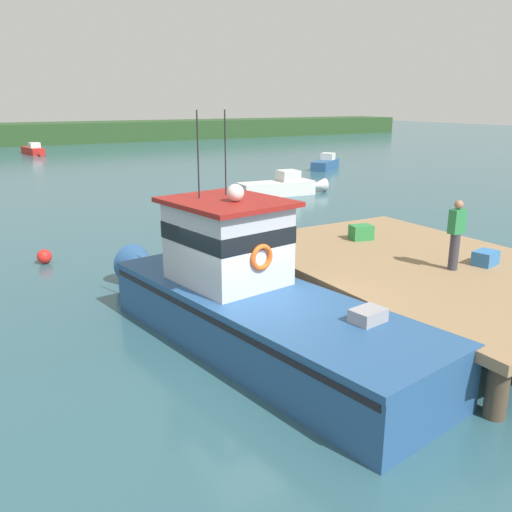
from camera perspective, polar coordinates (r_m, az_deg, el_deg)
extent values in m
plane|color=#2D5660|center=(11.35, -0.41, -9.96)|extent=(200.00, 200.00, 0.00)
cylinder|color=#4C3D2D|center=(9.78, 24.08, -12.70)|extent=(0.36, 0.36, 1.00)
cylinder|color=#4C3D2D|center=(15.51, -0.97, -0.73)|extent=(0.36, 0.36, 1.00)
cylinder|color=#4C3D2D|center=(18.53, 13.17, 1.64)|extent=(0.36, 0.36, 1.00)
cube|color=#937551|center=(13.82, 17.08, -0.97)|extent=(6.00, 9.00, 0.20)
cube|color=#285184|center=(11.12, 0.79, -7.41)|extent=(3.72, 8.29, 1.10)
cone|color=#285184|center=(14.96, -11.41, -1.48)|extent=(1.37, 1.95, 1.10)
cube|color=black|center=(10.95, 0.79, -5.25)|extent=(3.71, 8.14, 0.12)
cube|color=#285184|center=(10.89, 0.80, -4.46)|extent=(3.76, 8.30, 0.12)
cube|color=silver|center=(11.53, -3.04, 1.07)|extent=(2.22, 2.47, 1.80)
cube|color=black|center=(11.46, -3.06, 2.60)|extent=(2.24, 2.49, 0.36)
cube|color=maroon|center=(11.33, -3.11, 5.72)|extent=(2.50, 2.80, 0.10)
sphere|color=white|center=(11.05, -2.20, 6.68)|extent=(0.36, 0.36, 0.36)
cylinder|color=black|center=(11.40, -6.14, 10.55)|extent=(0.03, 0.03, 1.80)
cylinder|color=black|center=(11.80, -3.25, 10.79)|extent=(0.03, 0.03, 1.80)
cube|color=#939399|center=(9.79, 11.70, -6.48)|extent=(0.66, 0.53, 0.36)
torus|color=orange|center=(8.82, 10.75, -9.90)|extent=(0.64, 0.64, 0.12)
torus|color=#EA5119|center=(10.67, 0.61, -0.15)|extent=(0.55, 0.18, 0.54)
cube|color=#2D8442|center=(15.55, 11.03, 2.47)|extent=(0.69, 0.57, 0.41)
cube|color=#3370B2|center=(14.00, 23.03, -0.19)|extent=(0.68, 0.56, 0.34)
cylinder|color=#E04C19|center=(15.35, 1.45, 2.45)|extent=(0.32, 0.32, 0.34)
cylinder|color=#383842|center=(13.27, 20.15, 0.44)|extent=(0.22, 0.22, 0.86)
cube|color=#287F47|center=(13.10, 20.44, 3.43)|extent=(0.36, 0.22, 0.56)
sphere|color=#9E7051|center=(13.03, 20.61, 5.10)|extent=(0.20, 0.20, 0.20)
cube|color=#285184|center=(41.74, 7.32, 9.53)|extent=(3.61, 3.04, 0.66)
cone|color=#285184|center=(43.90, 8.19, 9.81)|extent=(1.12, 1.06, 0.66)
cube|color=silver|center=(42.29, 7.60, 10.38)|extent=(1.27, 1.27, 0.49)
cube|color=red|center=(57.37, -22.47, 10.21)|extent=(1.68, 3.75, 0.66)
cone|color=red|center=(55.22, -21.76, 10.10)|extent=(0.79, 0.99, 0.66)
cube|color=silver|center=(56.73, -22.34, 10.76)|extent=(1.05, 1.03, 0.49)
cube|color=silver|center=(29.62, 2.14, 7.11)|extent=(4.29, 1.66, 0.76)
cone|color=silver|center=(30.92, 6.47, 7.40)|extent=(1.11, 0.84, 0.76)
cube|color=silver|center=(29.87, 3.41, 8.46)|extent=(1.13, 1.15, 0.57)
sphere|color=red|center=(18.39, -21.41, -0.05)|extent=(0.46, 0.46, 0.46)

